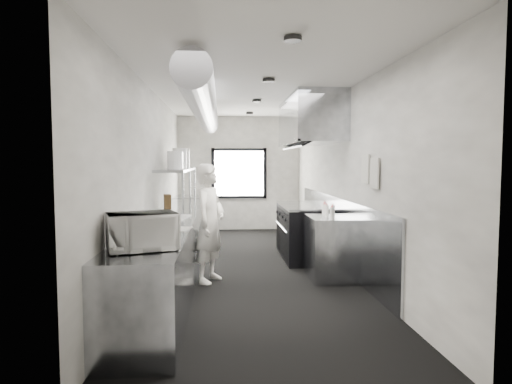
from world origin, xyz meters
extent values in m
cube|color=black|center=(0.00, 0.00, 0.00)|extent=(3.00, 8.00, 0.01)
cube|color=silver|center=(0.00, 0.00, 2.80)|extent=(3.00, 8.00, 0.01)
cube|color=silver|center=(0.00, 4.00, 1.40)|extent=(3.00, 0.02, 2.80)
cube|color=silver|center=(0.00, -4.00, 1.40)|extent=(3.00, 0.02, 2.80)
cube|color=silver|center=(-1.50, 0.00, 1.40)|extent=(0.02, 8.00, 2.80)
cube|color=silver|center=(1.50, 0.00, 1.40)|extent=(0.02, 8.00, 2.80)
cube|color=gray|center=(1.48, 0.30, 0.55)|extent=(0.03, 5.50, 1.10)
cylinder|color=#94959C|center=(-0.70, 0.40, 2.55)|extent=(0.40, 6.40, 0.40)
cube|color=white|center=(0.00, 3.96, 1.40)|extent=(1.20, 0.03, 1.10)
cube|color=black|center=(0.00, 3.98, 1.98)|extent=(1.36, 0.03, 0.08)
cube|color=black|center=(0.00, 3.98, 0.82)|extent=(1.36, 0.03, 0.08)
cube|color=black|center=(-0.64, 3.98, 1.40)|extent=(0.08, 0.03, 1.25)
cube|color=black|center=(0.64, 3.98, 1.40)|extent=(0.08, 0.03, 1.25)
cube|color=gray|center=(1.10, 0.70, 2.40)|extent=(0.80, 2.20, 0.80)
cube|color=gray|center=(0.72, 0.70, 2.01)|extent=(0.05, 2.20, 0.05)
cube|color=black|center=(1.02, 0.70, 2.06)|extent=(0.50, 2.10, 0.28)
cube|color=gray|center=(-1.15, -0.50, 0.45)|extent=(0.70, 6.00, 0.90)
cube|color=gray|center=(-1.20, 1.00, 1.55)|extent=(0.45, 3.00, 0.04)
cylinder|color=gray|center=(-1.00, -0.40, 1.22)|extent=(0.04, 0.04, 0.66)
cylinder|color=gray|center=(-1.00, 1.00, 1.22)|extent=(0.04, 0.04, 0.66)
cylinder|color=gray|center=(-1.00, 2.40, 1.22)|extent=(0.04, 0.04, 0.66)
cube|color=black|center=(1.05, 0.70, 0.45)|extent=(0.85, 1.60, 0.90)
cube|color=gray|center=(1.05, 0.70, 0.92)|extent=(0.85, 1.60, 0.04)
cube|color=gray|center=(0.64, 0.70, 0.45)|extent=(0.03, 1.55, 0.80)
cylinder|color=gray|center=(0.61, 0.70, 0.55)|extent=(0.03, 1.30, 0.03)
cube|color=gray|center=(1.15, -0.70, 0.45)|extent=(0.65, 0.80, 0.90)
cube|color=gray|center=(-1.15, 3.20, 0.45)|extent=(0.70, 1.20, 0.90)
cube|color=beige|center=(1.47, -1.20, 1.60)|extent=(0.02, 0.28, 0.38)
cube|color=beige|center=(1.47, -1.55, 1.55)|extent=(0.02, 0.28, 0.38)
imported|color=white|center=(-0.60, -0.73, 0.83)|extent=(0.61, 0.72, 1.67)
imported|color=white|center=(-1.15, -2.90, 1.07)|extent=(0.67, 0.59, 0.34)
cylinder|color=#AEBAAB|center=(-1.34, -2.79, 0.95)|extent=(0.18, 0.18, 0.10)
cylinder|color=#AEBAAB|center=(-1.26, -2.18, 0.96)|extent=(0.18, 0.18, 0.11)
cube|color=silver|center=(-0.95, -1.72, 0.90)|extent=(0.36, 0.41, 0.01)
cylinder|color=silver|center=(-1.07, -1.36, 0.91)|extent=(0.19, 0.19, 0.01)
sphere|color=tan|center=(-1.07, -1.36, 0.96)|extent=(0.10, 0.10, 0.10)
cube|color=white|center=(-1.13, -0.66, 0.91)|extent=(0.52, 0.63, 0.02)
cube|color=#51381C|center=(-1.32, 0.38, 1.03)|extent=(0.15, 0.25, 0.25)
cylinder|color=silver|center=(-1.19, 0.39, 1.72)|extent=(0.31, 0.31, 0.29)
cylinder|color=silver|center=(-1.20, 0.83, 1.72)|extent=(0.27, 0.27, 0.30)
cylinder|color=silver|center=(-1.19, 1.26, 1.75)|extent=(0.34, 0.34, 0.37)
cylinder|color=silver|center=(-1.17, 1.71, 1.76)|extent=(0.26, 0.26, 0.38)
cylinder|color=white|center=(1.08, -1.00, 0.99)|extent=(0.06, 0.06, 0.17)
cylinder|color=white|center=(1.13, -0.82, 0.99)|extent=(0.08, 0.08, 0.18)
cylinder|color=white|center=(1.07, -0.73, 0.99)|extent=(0.06, 0.06, 0.18)
cylinder|color=white|center=(1.08, -0.50, 0.98)|extent=(0.07, 0.07, 0.16)
cylinder|color=white|center=(1.11, -0.43, 0.99)|extent=(0.07, 0.07, 0.18)
camera|label=1|loc=(-0.43, -6.91, 1.70)|focal=30.97mm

